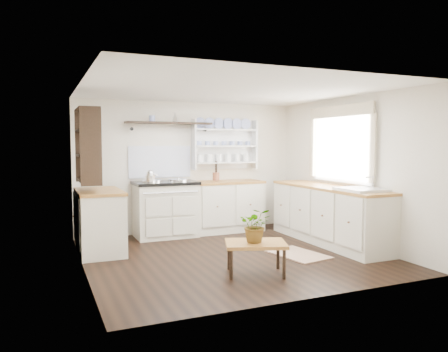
{
  "coord_description": "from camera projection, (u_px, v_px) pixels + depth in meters",
  "views": [
    {
      "loc": [
        -2.48,
        -5.53,
        1.57
      ],
      "look_at": [
        -0.03,
        0.25,
        1.1
      ],
      "focal_mm": 35.0,
      "sensor_mm": 36.0,
      "label": 1
    }
  ],
  "objects": [
    {
      "name": "floor",
      "position": [
        233.0,
        255.0,
        6.16
      ],
      "size": [
        4.0,
        3.8,
        0.01
      ],
      "primitive_type": "cube",
      "color": "black",
      "rests_on": "ground"
    },
    {
      "name": "wall_back",
      "position": [
        189.0,
        167.0,
        7.81
      ],
      "size": [
        4.0,
        0.02,
        2.3
      ],
      "primitive_type": "cube",
      "color": "beige",
      "rests_on": "ground"
    },
    {
      "name": "wall_right",
      "position": [
        349.0,
        170.0,
        6.85
      ],
      "size": [
        0.02,
        3.8,
        2.3
      ],
      "primitive_type": "cube",
      "color": "beige",
      "rests_on": "ground"
    },
    {
      "name": "wall_left",
      "position": [
        82.0,
        178.0,
        5.29
      ],
      "size": [
        0.02,
        3.8,
        2.3
      ],
      "primitive_type": "cube",
      "color": "beige",
      "rests_on": "ground"
    },
    {
      "name": "ceiling",
      "position": [
        233.0,
        90.0,
        5.99
      ],
      "size": [
        4.0,
        3.8,
        0.01
      ],
      "primitive_type": "cube",
      "color": "white",
      "rests_on": "wall_back"
    },
    {
      "name": "window",
      "position": [
        341.0,
        144.0,
        6.94
      ],
      "size": [
        0.08,
        1.55,
        1.22
      ],
      "color": "white",
      "rests_on": "wall_right"
    },
    {
      "name": "aga_cooker",
      "position": [
        165.0,
        208.0,
        7.35
      ],
      "size": [
        1.05,
        0.73,
        0.97
      ],
      "color": "beige",
      "rests_on": "floor"
    },
    {
      "name": "back_cabinets",
      "position": [
        227.0,
        205.0,
        7.82
      ],
      "size": [
        1.27,
        0.63,
        0.9
      ],
      "color": "beige",
      "rests_on": "floor"
    },
    {
      "name": "right_cabinets",
      "position": [
        328.0,
        214.0,
        6.88
      ],
      "size": [
        0.62,
        2.43,
        0.9
      ],
      "color": "beige",
      "rests_on": "floor"
    },
    {
      "name": "belfast_sink",
      "position": [
        361.0,
        198.0,
        6.16
      ],
      "size": [
        0.55,
        0.6,
        0.45
      ],
      "color": "white",
      "rests_on": "right_cabinets"
    },
    {
      "name": "left_cabinets",
      "position": [
        100.0,
        221.0,
        6.28
      ],
      "size": [
        0.62,
        1.13,
        0.9
      ],
      "color": "beige",
      "rests_on": "floor"
    },
    {
      "name": "plate_rack",
      "position": [
        223.0,
        144.0,
        8.0
      ],
      "size": [
        1.2,
        0.22,
        0.9
      ],
      "color": "white",
      "rests_on": "wall_back"
    },
    {
      "name": "high_shelf",
      "position": [
        169.0,
        124.0,
        7.49
      ],
      "size": [
        1.5,
        0.29,
        0.16
      ],
      "color": "black",
      "rests_on": "wall_back"
    },
    {
      "name": "left_shelving",
      "position": [
        88.0,
        145.0,
        6.15
      ],
      "size": [
        0.28,
        0.8,
        1.05
      ],
      "primitive_type": "cube",
      "color": "black",
      "rests_on": "wall_left"
    },
    {
      "name": "kettle",
      "position": [
        150.0,
        177.0,
        7.09
      ],
      "size": [
        0.17,
        0.17,
        0.2
      ],
      "primitive_type": null,
      "color": "silver",
      "rests_on": "aga_cooker"
    },
    {
      "name": "utensil_crock",
      "position": [
        216.0,
        176.0,
        7.79
      ],
      "size": [
        0.12,
        0.12,
        0.14
      ],
      "primitive_type": "cylinder",
      "color": "brown",
      "rests_on": "back_cabinets"
    },
    {
      "name": "center_table",
      "position": [
        256.0,
        246.0,
        5.23
      ],
      "size": [
        0.85,
        0.73,
        0.39
      ],
      "rotation": [
        0.0,
        0.0,
        -0.35
      ],
      "color": "brown",
      "rests_on": "floor"
    },
    {
      "name": "potted_plant",
      "position": [
        256.0,
        225.0,
        5.21
      ],
      "size": [
        0.48,
        0.45,
        0.42
      ],
      "primitive_type": "imported",
      "rotation": [
        0.0,
        0.0,
        -0.45
      ],
      "color": "#3F7233",
      "rests_on": "center_table"
    },
    {
      "name": "floor_rug",
      "position": [
        298.0,
        254.0,
        6.15
      ],
      "size": [
        0.69,
        0.93,
        0.02
      ],
      "primitive_type": "cube",
      "rotation": [
        0.0,
        0.0,
        0.18
      ],
      "color": "#8C6952",
      "rests_on": "floor"
    }
  ]
}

